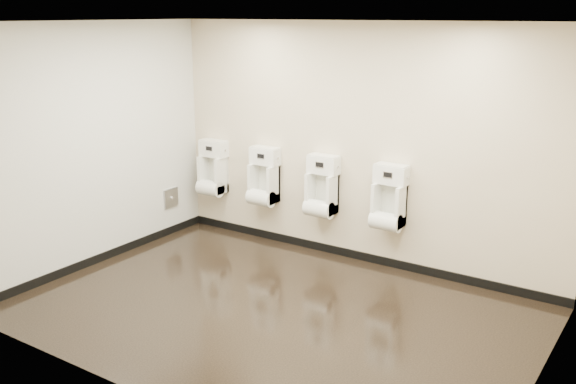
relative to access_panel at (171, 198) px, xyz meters
The scene contains 14 objects.
ground 2.80m from the access_panel, 25.81° to the right, with size 5.00×3.50×0.00m, color black.
ceiling 3.59m from the access_panel, 25.81° to the right, with size 5.00×3.50×0.00m, color silver.
back_wall 2.70m from the access_panel, 12.50° to the left, with size 5.00×0.02×2.80m, color beige.
front_wall 3.96m from the access_panel, 49.93° to the right, with size 5.00×0.02×2.80m, color beige.
left_wall 1.50m from the access_panel, 90.87° to the right, with size 0.02×3.50×2.80m, color beige.
right_wall 5.20m from the access_panel, 13.54° to the right, with size 0.02×3.50×2.80m, color beige.
tile_overlay_left 1.50m from the access_panel, 90.63° to the right, with size 0.01×3.50×2.80m, color silver.
skirting_back 2.58m from the access_panel, 12.23° to the left, with size 5.00×0.02×0.10m, color black.
skirting_left 1.28m from the access_panel, 90.30° to the right, with size 0.02×3.50×0.10m, color black.
access_panel is the anchor object (origin of this frame).
urinal_0 0.65m from the access_panel, 47.89° to the left, with size 0.39×0.29×0.73m.
urinal_1 1.33m from the access_panel, 18.97° to the left, with size 0.39×0.29×0.73m.
urinal_2 2.15m from the access_panel, 11.43° to the left, with size 0.39×0.29×0.73m.
urinal_3 3.01m from the access_panel, ahead, with size 0.39×0.29×0.73m.
Camera 1 is at (3.36, -4.78, 2.88)m, focal length 40.00 mm.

